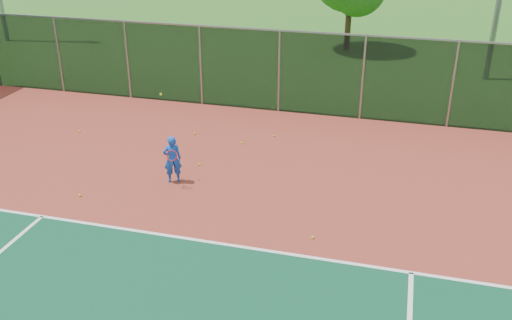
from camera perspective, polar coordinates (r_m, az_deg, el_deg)
The scene contains 10 objects.
court_apron at distance 12.11m, azimuth 5.48°, elevation -12.48°, with size 30.00×20.00×0.02m, color #973526.
fence_back at distance 20.41m, azimuth 10.63°, elevation 8.16°, with size 30.00×0.06×3.03m.
tennis_player at distance 15.92m, azimuth -8.36°, elevation 0.09°, with size 0.60×0.67×2.55m.
practice_ball_0 at distance 15.97m, azimuth -17.19°, elevation -3.39°, with size 0.07×0.07×0.07m, color #BDD218.
practice_ball_1 at distance 13.56m, azimuth 5.70°, elevation -7.70°, with size 0.07×0.07×0.07m, color #BDD218.
practice_ball_2 at distance 18.44m, azimuth -1.43°, elevation 1.73°, with size 0.07×0.07×0.07m, color #BDD218.
practice_ball_5 at distance 20.25m, azimuth -17.25°, elevation 2.76°, with size 0.07×0.07×0.07m, color #BDD218.
practice_ball_6 at distance 19.26m, azimuth -6.16°, elevation 2.65°, with size 0.07×0.07×0.07m, color #BDD218.
practice_ball_7 at distance 18.99m, azimuth 1.81°, elevation 2.44°, with size 0.07×0.07×0.07m, color #BDD218.
practice_ball_8 at distance 17.04m, azimuth -5.71°, elevation -0.44°, with size 0.07×0.07×0.07m, color #BDD218.
Camera 1 is at (1.39, -7.51, 7.39)m, focal length 40.00 mm.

